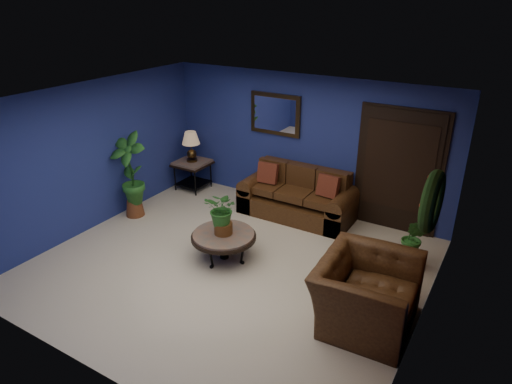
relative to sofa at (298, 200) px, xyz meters
The scene contains 18 objects.
floor 2.10m from the sofa, 93.40° to the right, with size 5.50×5.50×0.00m, color beige.
wall_back 1.04m from the sofa, 106.28° to the left, with size 5.50×0.04×2.50m, color navy.
wall_left 3.67m from the sofa, 144.13° to the right, with size 0.04×5.00×2.50m, color navy.
wall_right_brick 3.48m from the sofa, 38.34° to the right, with size 0.04×5.00×2.50m, color brown.
ceiling 3.03m from the sofa, 93.40° to the right, with size 5.50×5.00×0.02m, color white.
crown_molding 3.95m from the sofa, 38.66° to the right, with size 0.03×5.00×0.14m, color white.
wall_mirror 1.64m from the sofa, 152.13° to the left, with size 1.02×0.06×0.77m, color #443017.
closet_door 1.83m from the sofa, 13.57° to the left, with size 1.44×0.06×2.18m, color black.
wreath 3.56m from the sofa, 38.31° to the right, with size 0.72×0.72×0.16m, color black.
sofa is the anchor object (origin of this frame).
coffee_table 1.97m from the sofa, 99.45° to the right, with size 1.00×1.00×0.43m.
end_table 2.43m from the sofa, behind, with size 0.67×0.67×0.61m.
table_lamp 2.52m from the sofa, behind, with size 0.36×0.36×0.60m.
side_chair 0.74m from the sofa, ahead, with size 0.42×0.42×0.88m.
armchair 3.04m from the sofa, 48.18° to the right, with size 1.30×1.14×0.85m, color #4D2F16.
coffee_plant 2.03m from the sofa, 99.45° to the right, with size 0.53×0.47×0.70m.
floor_plant 2.34m from the sofa, 17.62° to the right, with size 0.42×0.36×0.82m.
tall_plant 3.07m from the sofa, 148.59° to the right, with size 0.70×0.48×1.57m.
Camera 1 is at (3.36, -4.83, 3.82)m, focal length 32.00 mm.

